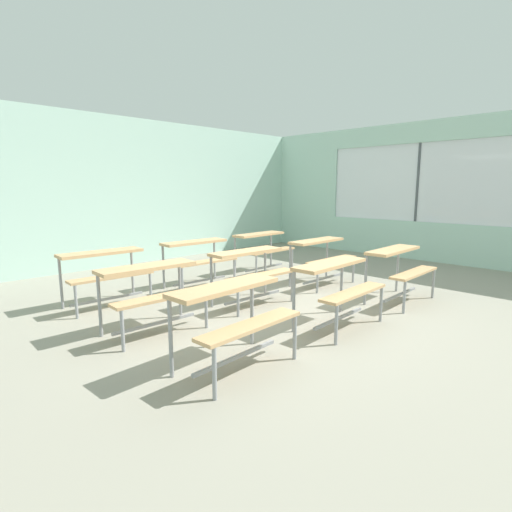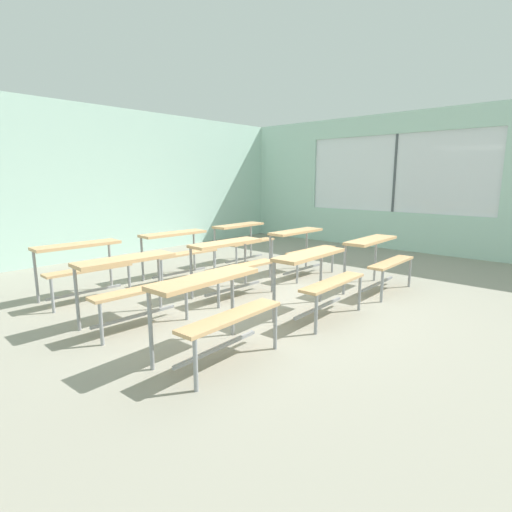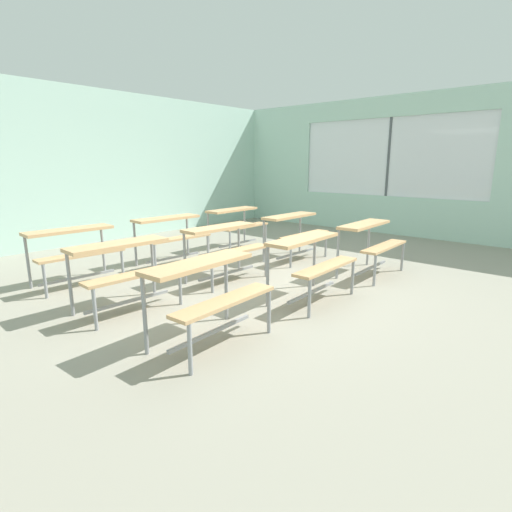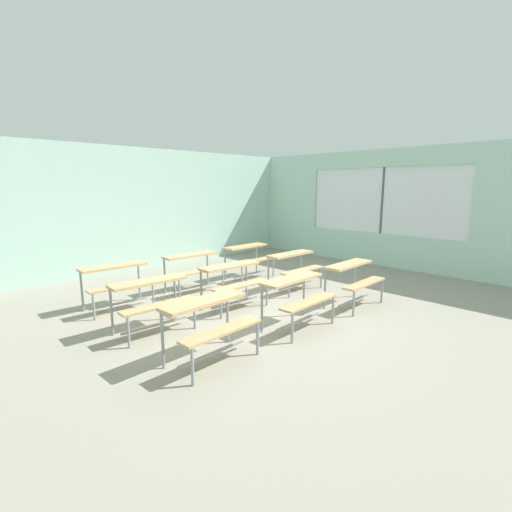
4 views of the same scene
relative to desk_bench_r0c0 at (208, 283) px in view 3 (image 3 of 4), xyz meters
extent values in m
cube|color=gray|center=(1.55, 0.76, -0.59)|extent=(10.00, 9.00, 0.05)
cube|color=silver|center=(1.55, 5.26, 0.94)|extent=(10.00, 0.12, 3.00)
cube|color=silver|center=(6.55, 0.76, -0.14)|extent=(0.12, 9.00, 0.85)
cube|color=silver|center=(6.55, 0.76, 2.21)|extent=(0.12, 9.00, 0.45)
cube|color=silver|center=(6.55, 4.31, 1.14)|extent=(0.12, 1.90, 1.70)
cube|color=white|center=(6.55, 1.26, 1.14)|extent=(0.02, 4.20, 1.70)
cube|color=#4C5156|center=(6.55, 1.26, 1.14)|extent=(0.06, 0.05, 1.70)
cube|color=tan|center=(0.00, 0.11, 0.16)|extent=(1.11, 0.37, 0.04)
cube|color=tan|center=(0.01, -0.21, -0.12)|extent=(1.11, 0.27, 0.03)
cylinder|color=gray|center=(-0.51, 0.23, -0.20)|extent=(0.04, 0.04, 0.72)
cylinder|color=gray|center=(0.49, 0.27, -0.20)|extent=(0.04, 0.04, 0.72)
cylinder|color=gray|center=(-0.49, -0.32, -0.34)|extent=(0.04, 0.04, 0.44)
cylinder|color=gray|center=(0.51, -0.28, -0.34)|extent=(0.04, 0.04, 0.44)
cube|color=gray|center=(0.00, -0.03, -0.46)|extent=(1.00, 0.08, 0.03)
cube|color=tan|center=(1.56, 0.07, 0.16)|extent=(1.11, 0.36, 0.04)
cube|color=tan|center=(1.58, -0.25, -0.12)|extent=(1.11, 0.26, 0.03)
cylinder|color=gray|center=(1.06, 0.19, -0.20)|extent=(0.04, 0.04, 0.72)
cylinder|color=gray|center=(2.06, 0.23, -0.20)|extent=(0.04, 0.04, 0.72)
cylinder|color=gray|center=(1.08, -0.36, -0.34)|extent=(0.04, 0.04, 0.44)
cylinder|color=gray|center=(2.08, -0.32, -0.34)|extent=(0.04, 0.04, 0.44)
cube|color=gray|center=(1.57, -0.07, -0.46)|extent=(1.00, 0.07, 0.03)
cube|color=tan|center=(3.06, 0.05, 0.16)|extent=(1.11, 0.35, 0.04)
cube|color=tan|center=(3.07, -0.27, -0.12)|extent=(1.11, 0.25, 0.03)
cylinder|color=gray|center=(2.56, 0.17, -0.20)|extent=(0.04, 0.04, 0.72)
cylinder|color=gray|center=(3.56, 0.20, -0.20)|extent=(0.04, 0.04, 0.72)
cylinder|color=gray|center=(2.58, -0.38, -0.34)|extent=(0.04, 0.04, 0.44)
cylinder|color=gray|center=(3.58, -0.35, -0.34)|extent=(0.04, 0.04, 0.44)
cube|color=gray|center=(3.07, -0.09, -0.46)|extent=(1.00, 0.06, 0.03)
cube|color=tan|center=(-0.04, 1.41, 0.16)|extent=(1.11, 0.36, 0.04)
cube|color=tan|center=(-0.05, 1.09, -0.12)|extent=(1.11, 0.26, 0.03)
cylinder|color=gray|center=(-0.53, 1.57, -0.20)|extent=(0.04, 0.04, 0.72)
cylinder|color=gray|center=(0.47, 1.53, -0.20)|extent=(0.04, 0.04, 0.72)
cylinder|color=gray|center=(-0.55, 1.02, -0.34)|extent=(0.04, 0.04, 0.44)
cylinder|color=gray|center=(0.45, 0.98, -0.34)|extent=(0.04, 0.04, 0.44)
cube|color=gray|center=(-0.04, 1.27, -0.46)|extent=(1.00, 0.07, 0.03)
cube|color=tan|center=(1.49, 1.41, 0.16)|extent=(1.11, 0.36, 0.04)
cube|color=tan|center=(1.48, 1.09, -0.12)|extent=(1.11, 0.26, 0.03)
cylinder|color=gray|center=(1.00, 1.57, -0.20)|extent=(0.04, 0.04, 0.72)
cylinder|color=gray|center=(2.00, 1.54, -0.20)|extent=(0.04, 0.04, 0.72)
cylinder|color=gray|center=(0.98, 1.02, -0.34)|extent=(0.04, 0.04, 0.44)
cylinder|color=gray|center=(1.98, 0.99, -0.34)|extent=(0.04, 0.04, 0.44)
cube|color=gray|center=(1.49, 1.27, -0.46)|extent=(1.00, 0.07, 0.03)
cube|color=tan|center=(3.10, 1.41, 0.16)|extent=(1.10, 0.33, 0.04)
cube|color=tan|center=(3.10, 1.09, -0.12)|extent=(1.10, 0.23, 0.03)
cylinder|color=gray|center=(2.60, 1.56, -0.20)|extent=(0.04, 0.04, 0.72)
cylinder|color=gray|center=(3.60, 1.55, -0.20)|extent=(0.04, 0.04, 0.72)
cylinder|color=gray|center=(2.60, 1.01, -0.34)|extent=(0.04, 0.04, 0.44)
cylinder|color=gray|center=(3.60, 1.00, -0.34)|extent=(0.04, 0.04, 0.44)
cube|color=gray|center=(3.10, 1.27, -0.46)|extent=(1.00, 0.04, 0.03)
cube|color=tan|center=(0.03, 2.76, 0.16)|extent=(1.11, 0.37, 0.04)
cube|color=tan|center=(0.02, 2.44, -0.12)|extent=(1.11, 0.27, 0.03)
cylinder|color=gray|center=(-0.46, 2.92, -0.20)|extent=(0.04, 0.04, 0.72)
cylinder|color=gray|center=(0.54, 2.87, -0.20)|extent=(0.04, 0.04, 0.72)
cylinder|color=gray|center=(-0.48, 2.37, -0.34)|extent=(0.04, 0.04, 0.44)
cylinder|color=gray|center=(0.52, 2.33, -0.34)|extent=(0.04, 0.04, 0.44)
cube|color=gray|center=(0.03, 2.62, -0.46)|extent=(1.00, 0.07, 0.03)
cube|color=tan|center=(1.57, 2.73, 0.16)|extent=(1.11, 0.37, 0.04)
cube|color=tan|center=(1.56, 2.41, -0.12)|extent=(1.11, 0.27, 0.03)
cylinder|color=gray|center=(1.08, 2.89, -0.20)|extent=(0.04, 0.04, 0.72)
cylinder|color=gray|center=(2.08, 2.85, -0.20)|extent=(0.04, 0.04, 0.72)
cylinder|color=gray|center=(1.06, 2.34, -0.34)|extent=(0.04, 0.04, 0.44)
cylinder|color=gray|center=(2.05, 2.30, -0.34)|extent=(0.04, 0.04, 0.44)
cube|color=gray|center=(1.57, 2.59, -0.46)|extent=(1.00, 0.08, 0.03)
cube|color=tan|center=(3.10, 2.75, 0.16)|extent=(1.11, 0.34, 0.04)
cube|color=tan|center=(3.10, 2.43, -0.12)|extent=(1.10, 0.24, 0.03)
cylinder|color=gray|center=(2.59, 2.88, -0.20)|extent=(0.04, 0.04, 0.72)
cylinder|color=gray|center=(3.59, 2.90, -0.20)|extent=(0.04, 0.04, 0.72)
cylinder|color=gray|center=(2.60, 2.33, -0.34)|extent=(0.04, 0.04, 0.44)
cylinder|color=gray|center=(3.60, 2.35, -0.34)|extent=(0.04, 0.04, 0.44)
cube|color=gray|center=(3.10, 2.61, -0.46)|extent=(1.00, 0.05, 0.03)
camera|label=1|loc=(-2.25, -2.54, 1.04)|focal=28.00mm
camera|label=2|loc=(-2.25, -2.54, 1.04)|focal=28.00mm
camera|label=3|loc=(-2.25, -2.54, 1.04)|focal=28.00mm
camera|label=4|loc=(-2.48, -3.33, 1.50)|focal=25.72mm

